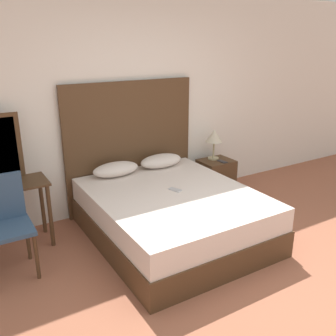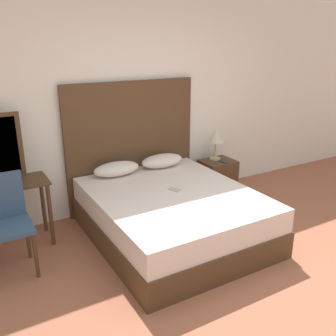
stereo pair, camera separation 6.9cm
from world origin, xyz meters
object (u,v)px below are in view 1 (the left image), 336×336
Objects in this scene: bed at (173,215)px; chair at (5,219)px; phone_on_nightstand at (222,161)px; table_lamp at (214,137)px; nightstand at (216,177)px; phone_on_bed at (175,190)px.

bed is 2.10× the size of chair.
chair is (-2.89, -0.39, 0.04)m from phone_on_nightstand.
bed is at bearing -152.00° from phone_on_nightstand.
phone_on_nightstand is (0.02, -0.18, -0.32)m from table_lamp.
bed is at bearing -147.98° from nightstand.
table_lamp reaches higher than bed.
phone_on_bed reaches higher than bed.
chair reaches higher than phone_on_bed.
phone_on_bed is at bearing 35.03° from bed.
chair reaches higher than bed.
bed reaches higher than nightstand.
bed is at bearing -145.45° from table_lamp.
table_lamp is 2.94m from chair.
bed is 0.29m from phone_on_bed.
bed is at bearing -144.97° from phone_on_bed.
bed is 13.03× the size of phone_on_nightstand.
chair is (-2.87, -0.48, 0.29)m from nightstand.
phone_on_bed is 1.42m from table_lamp.
phone_on_bed is 0.17× the size of chair.
table_lamp is at bearing 34.55° from bed.
phone_on_nightstand is (1.22, 0.65, 0.24)m from bed.
table_lamp is at bearing 34.53° from phone_on_bed.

